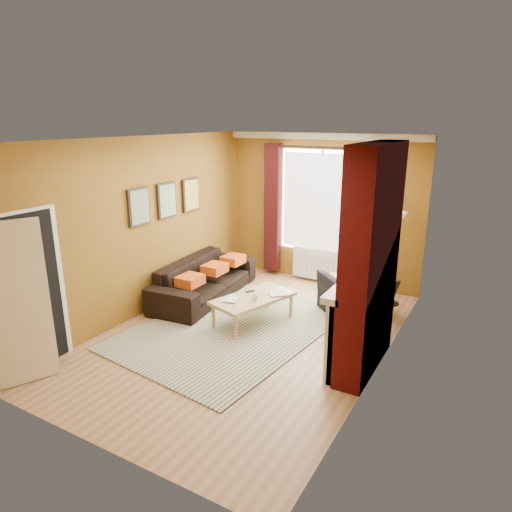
% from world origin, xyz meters
% --- Properties ---
extents(ground, '(5.50, 5.50, 0.00)m').
position_xyz_m(ground, '(0.00, 0.00, 0.00)').
color(ground, olive).
rests_on(ground, ground).
extents(room_walls, '(3.82, 5.54, 2.83)m').
position_xyz_m(room_walls, '(0.63, 0.29, 1.38)').
color(room_walls, brown).
rests_on(room_walls, ground).
extents(striped_rug, '(2.75, 3.56, 0.02)m').
position_xyz_m(striped_rug, '(-0.31, 0.04, 0.01)').
color(striped_rug, '#314889').
rests_on(striped_rug, ground).
extents(sofa, '(1.13, 2.42, 0.68)m').
position_xyz_m(sofa, '(-1.42, 0.91, 0.34)').
color(sofa, black).
rests_on(sofa, ground).
extents(armchair, '(1.34, 1.35, 0.66)m').
position_xyz_m(armchair, '(1.12, 1.55, 0.33)').
color(armchair, black).
rests_on(armchair, ground).
extents(coffee_table, '(1.00, 1.42, 0.43)m').
position_xyz_m(coffee_table, '(-0.15, 0.43, 0.38)').
color(coffee_table, tan).
rests_on(coffee_table, ground).
extents(wicker_stool, '(0.38, 0.38, 0.43)m').
position_xyz_m(wicker_stool, '(0.65, 2.00, 0.22)').
color(wicker_stool, '#A57E47').
rests_on(wicker_stool, ground).
extents(floor_lamp, '(0.25, 0.25, 1.60)m').
position_xyz_m(floor_lamp, '(1.55, 2.23, 1.26)').
color(floor_lamp, black).
rests_on(floor_lamp, ground).
extents(book_a, '(0.26, 0.32, 0.03)m').
position_xyz_m(book_a, '(-0.46, 0.12, 0.44)').
color(book_a, '#999999').
rests_on(book_a, coffee_table).
extents(book_b, '(0.34, 0.33, 0.02)m').
position_xyz_m(book_b, '(0.08, 0.76, 0.44)').
color(book_b, '#999999').
rests_on(book_b, coffee_table).
extents(mug, '(0.12, 0.12, 0.09)m').
position_xyz_m(mug, '(-0.04, 0.30, 0.47)').
color(mug, '#999999').
rests_on(mug, coffee_table).
extents(tv_remote, '(0.12, 0.16, 0.02)m').
position_xyz_m(tv_remote, '(-0.29, 0.57, 0.44)').
color(tv_remote, '#27272A').
rests_on(tv_remote, coffee_table).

